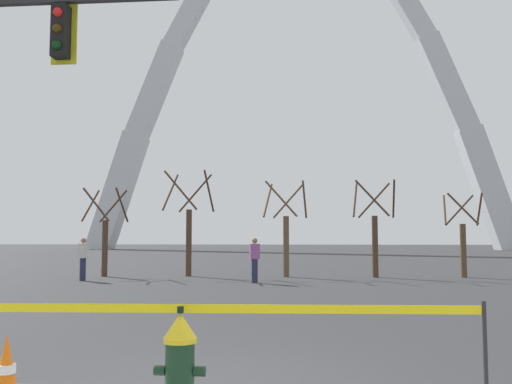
% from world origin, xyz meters
% --- Properties ---
extents(fire_hydrant, '(0.46, 0.48, 0.99)m').
position_xyz_m(fire_hydrant, '(-0.22, -0.94, 0.47)').
color(fire_hydrant, black).
rests_on(fire_hydrant, ground).
extents(caution_tape_barrier, '(5.51, 0.30, 1.03)m').
position_xyz_m(caution_tape_barrier, '(-0.24, -0.82, 0.71)').
color(caution_tape_barrier, '#232326').
rests_on(caution_tape_barrier, ground).
extents(traffic_cone_by_hydrant, '(0.36, 0.36, 0.73)m').
position_xyz_m(traffic_cone_by_hydrant, '(-1.82, -0.98, 0.36)').
color(traffic_cone_by_hydrant, black).
rests_on(traffic_cone_by_hydrant, ground).
extents(monument_arch, '(56.88, 3.09, 47.85)m').
position_xyz_m(monument_arch, '(0.00, 68.03, 21.05)').
color(monument_arch, silver).
rests_on(monument_arch, ground).
extents(tree_far_left, '(1.69, 1.70, 3.64)m').
position_xyz_m(tree_far_left, '(-7.38, 16.64, 1.62)').
color(tree_far_left, '#473323').
rests_on(tree_far_left, ground).
extents(tree_left_mid, '(2.00, 2.01, 4.35)m').
position_xyz_m(tree_left_mid, '(-3.95, 17.09, 1.93)').
color(tree_left_mid, '#473323').
rests_on(tree_left_mid, ground).
extents(tree_center_left, '(1.80, 1.81, 3.89)m').
position_xyz_m(tree_center_left, '(0.10, 17.06, 1.73)').
color(tree_center_left, brown).
rests_on(tree_center_left, ground).
extents(tree_center_right, '(1.80, 1.81, 3.90)m').
position_xyz_m(tree_center_right, '(3.70, 17.10, 1.73)').
color(tree_center_right, '#473323').
rests_on(tree_center_right, ground).
extents(tree_right_mid, '(1.58, 1.58, 3.39)m').
position_xyz_m(tree_right_mid, '(7.25, 17.38, 1.50)').
color(tree_right_mid, brown).
rests_on(tree_right_mid, ground).
extents(pedestrian_walking_left, '(0.27, 0.38, 1.59)m').
position_xyz_m(pedestrian_walking_left, '(-7.34, 14.30, 0.82)').
color(pedestrian_walking_left, '#232847').
rests_on(pedestrian_walking_left, ground).
extents(pedestrian_standing_center, '(0.38, 0.28, 1.59)m').
position_xyz_m(pedestrian_standing_center, '(-0.90, 13.91, 0.82)').
color(pedestrian_standing_center, '#232847').
rests_on(pedestrian_standing_center, ground).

